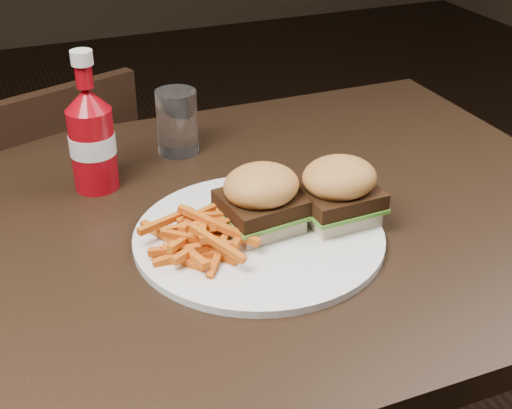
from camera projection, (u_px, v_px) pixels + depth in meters
name	position (u px, v px, depth m)	size (l,w,h in m)	color
dining_table	(206.00, 235.00, 1.02)	(1.20, 0.80, 0.04)	black
chair_far	(34.00, 244.00, 1.55)	(0.37, 0.37, 0.04)	black
plate	(259.00, 236.00, 0.97)	(0.34, 0.34, 0.01)	white
sandwich_half_a	(261.00, 221.00, 0.98)	(0.09, 0.09, 0.02)	beige
sandwich_half_b	(337.00, 212.00, 1.00)	(0.09, 0.09, 0.02)	beige
fries_pile	(202.00, 228.00, 0.94)	(0.13, 0.13, 0.05)	#D14C00
ketchup_bottle	(93.00, 152.00, 1.08)	(0.07, 0.07, 0.14)	#990610
tumbler	(177.00, 122.00, 1.19)	(0.07, 0.07, 0.11)	white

